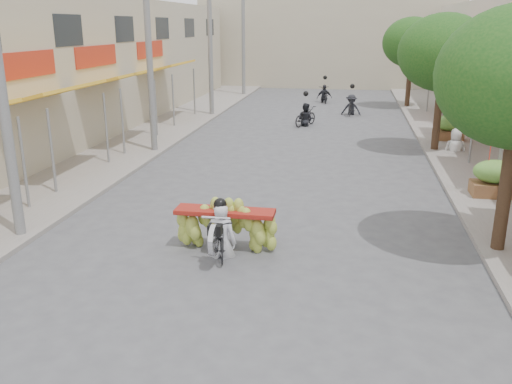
% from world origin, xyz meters
% --- Properties ---
extents(ground, '(120.00, 120.00, 0.00)m').
position_xyz_m(ground, '(0.00, 0.00, 0.00)').
color(ground, '#515256').
rests_on(ground, ground).
extents(sidewalk_left, '(4.00, 60.00, 0.12)m').
position_xyz_m(sidewalk_left, '(-7.00, 15.00, 0.06)').
color(sidewalk_left, gray).
rests_on(sidewalk_left, ground).
extents(sidewalk_right, '(4.00, 60.00, 0.12)m').
position_xyz_m(sidewalk_right, '(7.00, 15.00, 0.06)').
color(sidewalk_right, gray).
rests_on(sidewalk_right, ground).
extents(shophouse_row_left, '(9.77, 40.00, 6.00)m').
position_xyz_m(shophouse_row_left, '(-11.98, 13.98, 3.00)').
color(shophouse_row_left, '#B3A88E').
rests_on(shophouse_row_left, ground).
extents(far_building, '(20.00, 6.00, 7.00)m').
position_xyz_m(far_building, '(0.00, 38.00, 3.50)').
color(far_building, '#B3A88E').
rests_on(far_building, ground).
extents(utility_pole_mid, '(0.60, 0.24, 8.00)m').
position_xyz_m(utility_pole_mid, '(-5.40, 12.00, 4.03)').
color(utility_pole_mid, slate).
rests_on(utility_pole_mid, ground).
extents(utility_pole_far, '(0.60, 0.24, 8.00)m').
position_xyz_m(utility_pole_far, '(-5.40, 21.00, 4.03)').
color(utility_pole_far, slate).
rests_on(utility_pole_far, ground).
extents(utility_pole_back, '(0.60, 0.24, 8.00)m').
position_xyz_m(utility_pole_back, '(-5.40, 30.00, 4.03)').
color(utility_pole_back, slate).
rests_on(utility_pole_back, ground).
extents(street_tree_mid, '(3.40, 3.40, 5.25)m').
position_xyz_m(street_tree_mid, '(5.40, 14.00, 3.78)').
color(street_tree_mid, '#3A2719').
rests_on(street_tree_mid, ground).
extents(street_tree_far, '(3.40, 3.40, 5.25)m').
position_xyz_m(street_tree_far, '(5.40, 26.00, 3.78)').
color(street_tree_far, '#3A2719').
rests_on(street_tree_far, ground).
extents(produce_crate_mid, '(1.20, 0.88, 1.16)m').
position_xyz_m(produce_crate_mid, '(6.20, 8.00, 0.71)').
color(produce_crate_mid, brown).
rests_on(produce_crate_mid, ground).
extents(produce_crate_far, '(1.20, 0.88, 1.16)m').
position_xyz_m(produce_crate_far, '(6.20, 16.00, 0.71)').
color(produce_crate_far, brown).
rests_on(produce_crate_far, ground).
extents(banana_motorbike, '(2.20, 1.79, 2.24)m').
position_xyz_m(banana_motorbike, '(-0.52, 2.98, 0.75)').
color(banana_motorbike, black).
rests_on(banana_motorbike, ground).
extents(market_umbrella, '(1.75, 1.75, 1.57)m').
position_xyz_m(market_umbrella, '(6.00, 7.99, 2.39)').
color(market_umbrella, red).
rests_on(market_umbrella, ground).
extents(pedestrian, '(0.87, 0.52, 1.76)m').
position_xyz_m(pedestrian, '(6.15, 13.84, 1.00)').
color(pedestrian, silver).
rests_on(pedestrian, ground).
extents(bg_motorbike_a, '(1.30, 1.78, 1.95)m').
position_xyz_m(bg_motorbike_a, '(-0.11, 18.85, 0.74)').
color(bg_motorbike_a, black).
rests_on(bg_motorbike_a, ground).
extents(bg_motorbike_b, '(1.11, 1.92, 1.95)m').
position_xyz_m(bg_motorbike_b, '(2.11, 22.61, 0.83)').
color(bg_motorbike_b, black).
rests_on(bg_motorbike_b, ground).
extents(bg_motorbike_c, '(1.04, 1.79, 1.95)m').
position_xyz_m(bg_motorbike_c, '(0.38, 27.42, 0.78)').
color(bg_motorbike_c, black).
rests_on(bg_motorbike_c, ground).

